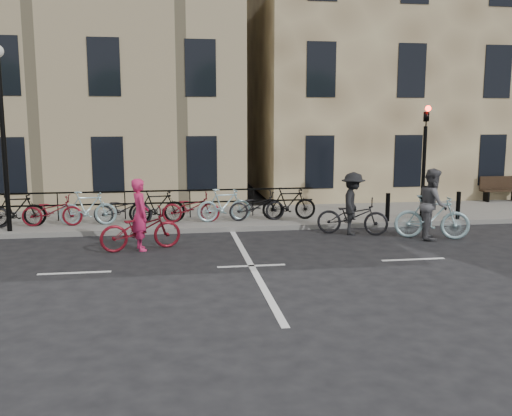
{
  "coord_description": "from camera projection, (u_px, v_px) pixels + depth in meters",
  "views": [
    {
      "loc": [
        -1.84,
        -12.81,
        3.48
      ],
      "look_at": [
        0.37,
        1.68,
        1.1
      ],
      "focal_mm": 40.0,
      "sensor_mm": 36.0,
      "label": 1
    }
  ],
  "objects": [
    {
      "name": "bollard_east",
      "position": [
        388.0,
        207.0,
        18.13
      ],
      "size": [
        0.14,
        0.14,
        0.9
      ],
      "primitive_type": "cylinder",
      "color": "black",
      "rests_on": "sidewalk"
    },
    {
      "name": "cyclist_dark",
      "position": [
        353.0,
        210.0,
        16.78
      ],
      "size": [
        2.2,
        1.41,
        1.85
      ],
      "rotation": [
        0.0,
        0.0,
        1.21
      ],
      "color": "black",
      "rests_on": "ground"
    },
    {
      "name": "traffic_light",
      "position": [
        425.0,
        148.0,
        18.09
      ],
      "size": [
        0.18,
        0.3,
        3.9
      ],
      "color": "black",
      "rests_on": "sidewalk"
    },
    {
      "name": "parked_bikes",
      "position": [
        139.0,
        208.0,
        17.72
      ],
      "size": [
        11.45,
        1.23,
        1.05
      ],
      "color": "black",
      "rests_on": "sidewalk"
    },
    {
      "name": "sidewalk",
      "position": [
        104.0,
        221.0,
        18.58
      ],
      "size": [
        46.0,
        4.0,
        0.15
      ],
      "primitive_type": "cube",
      "color": "slate",
      "rests_on": "ground"
    },
    {
      "name": "cyclist_grey",
      "position": [
        432.0,
        211.0,
        16.17
      ],
      "size": [
        2.16,
        1.25,
        2.02
      ],
      "rotation": [
        0.0,
        0.0,
        1.23
      ],
      "color": "#9AC2C9",
      "rests_on": "ground"
    },
    {
      "name": "bollard_west",
      "position": [
        458.0,
        205.0,
        18.48
      ],
      "size": [
        0.14,
        0.14,
        0.9
      ],
      "primitive_type": "cylinder",
      "color": "black",
      "rests_on": "sidewalk"
    },
    {
      "name": "lamp_post",
      "position": [
        2.0,
        115.0,
        16.1
      ],
      "size": [
        0.36,
        0.36,
        5.28
      ],
      "color": "black",
      "rests_on": "sidewalk"
    },
    {
      "name": "ground",
      "position": [
        251.0,
        266.0,
        13.33
      ],
      "size": [
        120.0,
        120.0,
        0.0
      ],
      "primitive_type": "plane",
      "color": "black",
      "rests_on": "ground"
    },
    {
      "name": "building_east",
      "position": [
        403.0,
        57.0,
        26.37
      ],
      "size": [
        14.0,
        10.0,
        12.0
      ],
      "primitive_type": "cube",
      "color": "#8B7654",
      "rests_on": "sidewalk"
    },
    {
      "name": "cyclist_pink",
      "position": [
        141.0,
        225.0,
        14.84
      ],
      "size": [
        2.23,
        1.26,
        1.88
      ],
      "rotation": [
        0.0,
        0.0,
        1.84
      ],
      "color": "maroon",
      "rests_on": "ground"
    },
    {
      "name": "bench",
      "position": [
        500.0,
        188.0,
        22.4
      ],
      "size": [
        1.6,
        0.41,
        0.97
      ],
      "color": "black",
      "rests_on": "sidewalk"
    }
  ]
}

